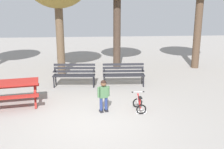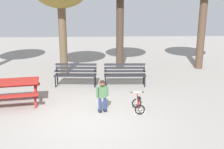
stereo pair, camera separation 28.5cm
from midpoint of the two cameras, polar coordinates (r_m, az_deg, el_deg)
The scene contains 6 objects.
ground at distance 7.59m, azimuth -4.31°, elevation -9.72°, with size 36.00×36.00×0.00m, color gray.
picnic_table at distance 9.07m, azimuth -19.93°, elevation -2.38°, with size 2.00×1.62×0.79m.
park_bench_far_left at distance 10.54m, azimuth -6.87°, elevation 0.38°, with size 1.63×0.57×0.85m.
park_bench_left at distance 10.48m, azimuth 3.49°, elevation 0.38°, with size 1.61×0.51×0.85m.
child_standing at distance 7.97m, azimuth -1.03°, elevation -4.01°, with size 0.36×0.23×0.98m.
kids_bicycle at distance 8.18m, azimuth 6.55°, elevation -6.35°, with size 0.39×0.57×0.54m.
Camera 2 is at (0.37, -6.89, 3.21)m, focal length 43.46 mm.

